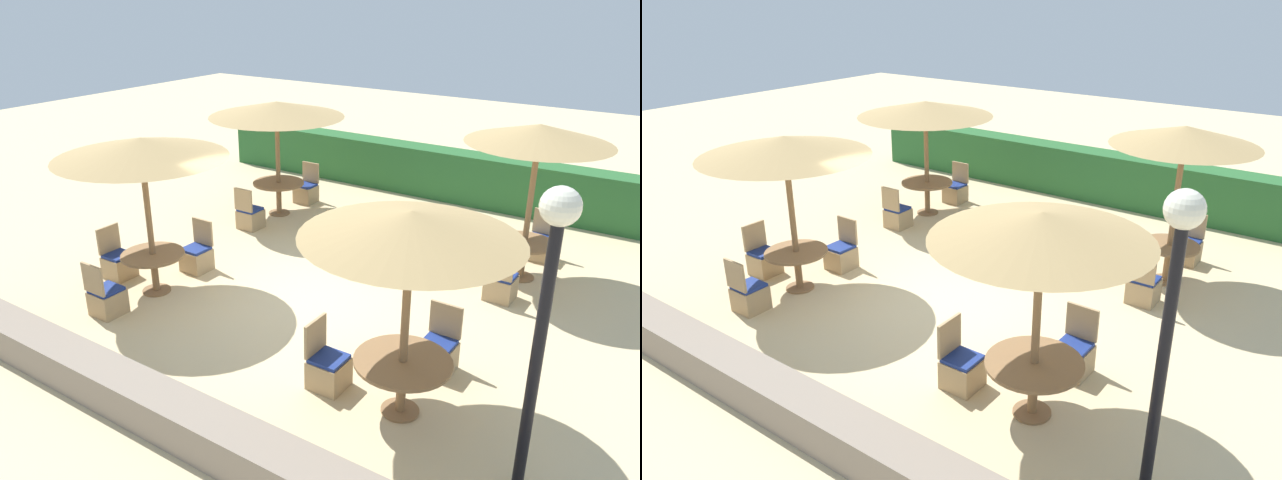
# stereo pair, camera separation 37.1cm
# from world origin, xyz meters

# --- Properties ---
(ground_plane) EXTENTS (40.00, 40.00, 0.00)m
(ground_plane) POSITION_xyz_m (0.00, 0.00, 0.00)
(ground_plane) COLOR #D1BA8C
(hedge_row) EXTENTS (13.00, 0.70, 1.18)m
(hedge_row) POSITION_xyz_m (0.00, 6.37, 0.59)
(hedge_row) COLOR #28602D
(hedge_row) RESTS_ON ground_plane
(stone_border) EXTENTS (10.00, 0.56, 0.51)m
(stone_border) POSITION_xyz_m (0.00, -3.49, 0.26)
(stone_border) COLOR gray
(stone_border) RESTS_ON ground_plane
(lamp_post) EXTENTS (0.36, 0.36, 3.32)m
(lamp_post) POSITION_xyz_m (4.30, -2.08, 2.35)
(lamp_post) COLOR black
(lamp_post) RESTS_ON ground_plane
(parasol_front_left) EXTENTS (2.75, 2.75, 2.68)m
(parasol_front_left) POSITION_xyz_m (-2.26, -1.07, 2.51)
(parasol_front_left) COLOR olive
(parasol_front_left) RESTS_ON ground_plane
(round_table_front_left) EXTENTS (1.06, 1.06, 0.70)m
(round_table_front_left) POSITION_xyz_m (-2.26, -1.07, 0.55)
(round_table_front_left) COLOR olive
(round_table_front_left) RESTS_ON ground_plane
(patio_chair_front_left_west) EXTENTS (0.46, 0.46, 0.93)m
(patio_chair_front_left_west) POSITION_xyz_m (-3.24, -1.04, 0.26)
(patio_chair_front_left_west) COLOR tan
(patio_chair_front_left_west) RESTS_ON ground_plane
(patio_chair_front_left_south) EXTENTS (0.46, 0.46, 0.93)m
(patio_chair_front_left_south) POSITION_xyz_m (-2.30, -2.05, 0.26)
(patio_chair_front_left_south) COLOR tan
(patio_chair_front_left_south) RESTS_ON ground_plane
(patio_chair_front_left_north) EXTENTS (0.46, 0.46, 0.93)m
(patio_chair_front_left_north) POSITION_xyz_m (-2.28, -0.04, 0.26)
(patio_chair_front_left_north) COLOR tan
(patio_chair_front_left_north) RESTS_ON ground_plane
(parasol_back_right) EXTENTS (2.42, 2.42, 2.78)m
(parasol_back_right) POSITION_xyz_m (2.76, 2.95, 2.60)
(parasol_back_right) COLOR olive
(parasol_back_right) RESTS_ON ground_plane
(round_table_back_right) EXTENTS (1.02, 1.02, 0.70)m
(round_table_back_right) POSITION_xyz_m (2.76, 2.95, 0.55)
(round_table_back_right) COLOR olive
(round_table_back_right) RESTS_ON ground_plane
(patio_chair_back_right_north) EXTENTS (0.46, 0.46, 0.93)m
(patio_chair_back_right_north) POSITION_xyz_m (2.79, 3.98, 0.26)
(patio_chair_back_right_north) COLOR tan
(patio_chair_back_right_north) RESTS_ON ground_plane
(patio_chair_back_right_south) EXTENTS (0.46, 0.46, 0.93)m
(patio_chair_back_right_south) POSITION_xyz_m (2.72, 1.93, 0.26)
(patio_chair_back_right_south) COLOR tan
(patio_chair_back_right_south) RESTS_ON ground_plane
(parasol_front_right) EXTENTS (2.52, 2.52, 2.64)m
(parasol_front_right) POSITION_xyz_m (2.70, -1.64, 2.47)
(parasol_front_right) COLOR olive
(parasol_front_right) RESTS_ON ground_plane
(round_table_front_right) EXTENTS (1.20, 1.20, 0.74)m
(round_table_front_right) POSITION_xyz_m (2.70, -1.64, 0.61)
(round_table_front_right) COLOR olive
(round_table_front_right) RESTS_ON ground_plane
(patio_chair_front_right_north) EXTENTS (0.46, 0.46, 0.93)m
(patio_chair_front_right_north) POSITION_xyz_m (2.70, -0.55, 0.26)
(patio_chair_front_right_north) COLOR tan
(patio_chair_front_right_north) RESTS_ON ground_plane
(patio_chair_front_right_west) EXTENTS (0.46, 0.46, 0.93)m
(patio_chair_front_right_west) POSITION_xyz_m (1.66, -1.69, 0.26)
(patio_chair_front_right_west) COLOR tan
(patio_chair_front_right_west) RESTS_ON ground_plane
(parasol_back_left) EXTENTS (2.94, 2.94, 2.55)m
(parasol_back_left) POSITION_xyz_m (-2.87, 3.19, 2.38)
(parasol_back_left) COLOR olive
(parasol_back_left) RESTS_ON ground_plane
(round_table_back_left) EXTENTS (1.15, 1.15, 0.75)m
(round_table_back_left) POSITION_xyz_m (-2.87, 3.19, 0.60)
(round_table_back_left) COLOR olive
(round_table_back_left) RESTS_ON ground_plane
(patio_chair_back_left_north) EXTENTS (0.46, 0.46, 0.93)m
(patio_chair_back_left_north) POSITION_xyz_m (-2.82, 4.21, 0.26)
(patio_chair_back_left_north) COLOR tan
(patio_chair_back_left_north) RESTS_ON ground_plane
(patio_chair_back_left_south) EXTENTS (0.46, 0.46, 0.93)m
(patio_chair_back_left_south) POSITION_xyz_m (-2.83, 2.12, 0.26)
(patio_chair_back_left_south) COLOR tan
(patio_chair_back_left_south) RESTS_ON ground_plane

